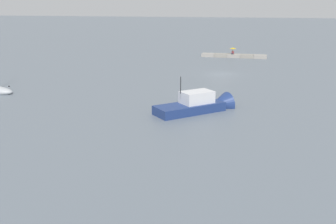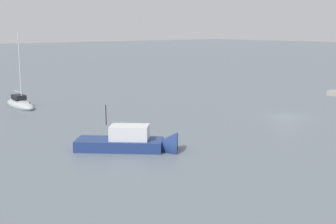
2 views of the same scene
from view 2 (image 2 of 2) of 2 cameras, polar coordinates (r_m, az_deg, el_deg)
name	(u,v)px [view 2 (image 2 of 2)]	position (r m, az deg, el deg)	size (l,w,h in m)	color
ground_plane	(287,117)	(50.99, 14.19, -0.58)	(500.00, 500.00, 0.00)	slate
sailboat_grey_mid	(20,104)	(58.35, -17.50, 0.93)	(7.17, 2.47, 9.13)	#ADB2B7
motorboat_navy_near	(136,144)	(36.10, -3.91, -3.92)	(7.15, 7.18, 4.36)	navy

